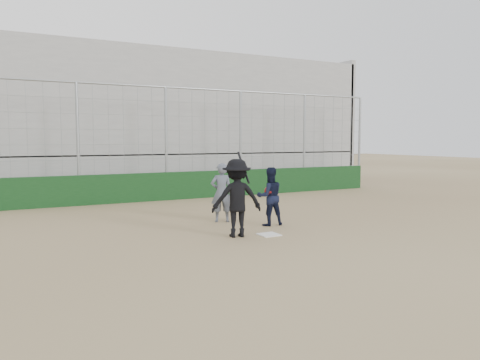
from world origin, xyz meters
name	(u,v)px	position (x,y,z in m)	size (l,w,h in m)	color
ground	(269,235)	(0.00, 0.00, 0.00)	(90.00, 90.00, 0.00)	brown
home_plate	(269,235)	(0.00, 0.00, 0.01)	(0.44, 0.44, 0.02)	white
backstop	(167,173)	(0.00, 7.00, 0.96)	(18.10, 0.25, 4.04)	#103514
bleachers	(129,122)	(0.00, 11.95, 2.92)	(20.25, 6.70, 6.98)	#959595
batter_at_plate	(237,198)	(-0.71, 0.21, 0.87)	(1.25, 0.91, 1.89)	black
catcher_crouched	(270,206)	(0.63, 1.00, 0.50)	(0.76, 0.61, 1.01)	black
umpire	(221,196)	(-0.21, 2.05, 0.70)	(0.56, 0.37, 1.39)	#535B6A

